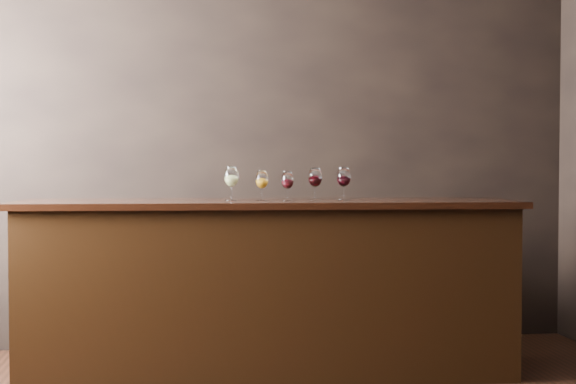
{
  "coord_description": "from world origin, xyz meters",
  "views": [
    {
      "loc": [
        -0.34,
        -3.39,
        1.27
      ],
      "look_at": [
        0.33,
        1.39,
        1.1
      ],
      "focal_mm": 50.0,
      "sensor_mm": 36.0,
      "label": 1
    }
  ],
  "objects": [
    {
      "name": "bar_top",
      "position": [
        0.21,
        1.39,
        1.04
      ],
      "size": [
        3.04,
        0.88,
        0.04
      ],
      "primitive_type": "cube",
      "rotation": [
        0.0,
        0.0,
        -0.06
      ],
      "color": "black",
      "rests_on": "bar_counter"
    },
    {
      "name": "glass_amber",
      "position": [
        0.17,
        1.39,
        1.18
      ],
      "size": [
        0.08,
        0.08,
        0.18
      ],
      "color": "white",
      "rests_on": "bar_top"
    },
    {
      "name": "glass_red_c",
      "position": [
        0.67,
        1.38,
        1.19
      ],
      "size": [
        0.09,
        0.09,
        0.2
      ],
      "color": "white",
      "rests_on": "bar_top"
    },
    {
      "name": "glass_red_b",
      "position": [
        0.5,
        1.4,
        1.19
      ],
      "size": [
        0.08,
        0.08,
        0.2
      ],
      "color": "white",
      "rests_on": "bar_top"
    },
    {
      "name": "glass_white",
      "position": [
        -0.01,
        1.42,
        1.19
      ],
      "size": [
        0.09,
        0.09,
        0.21
      ],
      "color": "white",
      "rests_on": "bar_top"
    },
    {
      "name": "room_shell",
      "position": [
        -0.23,
        0.11,
        1.81
      ],
      "size": [
        5.02,
        4.52,
        2.81
      ],
      "color": "black",
      "rests_on": "ground"
    },
    {
      "name": "bar_counter",
      "position": [
        0.21,
        1.39,
        0.51
      ],
      "size": [
        2.94,
        0.8,
        1.02
      ],
      "primitive_type": "cube",
      "rotation": [
        0.0,
        0.0,
        -0.06
      ],
      "color": "black",
      "rests_on": "ground"
    },
    {
      "name": "glass_red_a",
      "position": [
        0.33,
        1.36,
        1.17
      ],
      "size": [
        0.07,
        0.07,
        0.18
      ],
      "color": "white",
      "rests_on": "bar_top"
    },
    {
      "name": "back_bar_shelf",
      "position": [
        -0.06,
        2.03,
        0.4
      ],
      "size": [
        2.23,
        0.4,
        0.8
      ],
      "primitive_type": "cube",
      "color": "black",
      "rests_on": "ground"
    }
  ]
}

